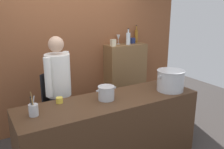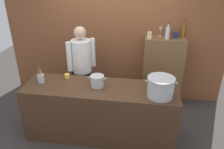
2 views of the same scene
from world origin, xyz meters
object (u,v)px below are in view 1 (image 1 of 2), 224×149
at_px(wine_glass_tall, 118,38).
at_px(spice_tin_cream, 113,43).
at_px(butter_jar, 59,100).
at_px(wine_bottle_clear, 128,38).
at_px(spice_tin_navy, 132,41).
at_px(stockpot_large, 170,80).
at_px(utensil_crock, 33,110).
at_px(chef, 58,86).
at_px(stockpot_small, 106,93).
at_px(wine_bottle_amber, 136,36).

xyz_separation_m(wine_glass_tall, spice_tin_cream, (-0.20, -0.16, -0.06)).
relative_size(butter_jar, spice_tin_cream, 0.71).
relative_size(wine_bottle_clear, spice_tin_navy, 2.85).
distance_m(wine_glass_tall, spice_tin_cream, 0.26).
bearing_deg(wine_glass_tall, stockpot_large, -90.44).
height_order(utensil_crock, wine_bottle_clear, wine_bottle_clear).
relative_size(chef, utensil_crock, 5.99).
bearing_deg(chef, butter_jar, 35.32).
height_order(chef, butter_jar, chef).
relative_size(stockpot_small, wine_glass_tall, 1.61).
height_order(stockpot_large, wine_glass_tall, wine_glass_tall).
relative_size(stockpot_large, utensil_crock, 1.59).
height_order(butter_jar, spice_tin_cream, spice_tin_cream).
bearing_deg(stockpot_large, wine_bottle_amber, 73.45).
xyz_separation_m(butter_jar, spice_tin_cream, (1.29, 0.90, 0.49)).
relative_size(stockpot_large, stockpot_small, 1.60).
bearing_deg(chef, wine_bottle_clear, 160.49).
relative_size(chef, spice_tin_navy, 16.38).
xyz_separation_m(stockpot_small, wine_bottle_clear, (1.07, 1.11, 0.49)).
xyz_separation_m(stockpot_large, butter_jar, (-1.49, 0.34, -0.11)).
bearing_deg(wine_bottle_clear, chef, -161.78).
relative_size(wine_bottle_amber, wine_glass_tall, 1.88).
relative_size(stockpot_large, spice_tin_cream, 3.68).
height_order(utensil_crock, spice_tin_navy, spice_tin_navy).
bearing_deg(butter_jar, utensil_crock, -150.00).
height_order(butter_jar, wine_bottle_clear, wine_bottle_clear).
relative_size(butter_jar, wine_glass_tall, 0.50).
xyz_separation_m(stockpot_small, wine_glass_tall, (0.95, 1.25, 0.49)).
distance_m(stockpot_large, stockpot_small, 0.95).
bearing_deg(stockpot_small, spice_tin_navy, 44.61).
bearing_deg(wine_bottle_clear, stockpot_small, -133.87).
distance_m(stockpot_small, spice_tin_navy, 1.77).
distance_m(utensil_crock, spice_tin_cream, 2.04).
xyz_separation_m(chef, wine_bottle_clear, (1.48, 0.49, 0.51)).
distance_m(wine_bottle_clear, spice_tin_navy, 0.20).
height_order(wine_bottle_clear, wine_bottle_amber, wine_bottle_amber).
distance_m(chef, wine_bottle_amber, 1.96).
relative_size(chef, butter_jar, 19.47).
distance_m(wine_bottle_clear, wine_bottle_amber, 0.33).
xyz_separation_m(stockpot_small, utensil_crock, (-0.90, -0.01, -0.02)).
height_order(chef, spice_tin_cream, chef).
xyz_separation_m(utensil_crock, spice_tin_navy, (2.13, 1.22, 0.44)).
bearing_deg(spice_tin_cream, wine_bottle_clear, 2.15).
height_order(stockpot_small, spice_tin_cream, spice_tin_cream).
bearing_deg(wine_bottle_clear, spice_tin_cream, -177.85).
bearing_deg(wine_bottle_amber, stockpot_small, -136.97).
height_order(stockpot_large, utensil_crock, stockpot_large).
bearing_deg(stockpot_small, wine_glass_tall, 52.89).
xyz_separation_m(utensil_crock, spice_tin_cream, (1.65, 1.11, 0.45)).
distance_m(butter_jar, wine_bottle_clear, 1.93).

